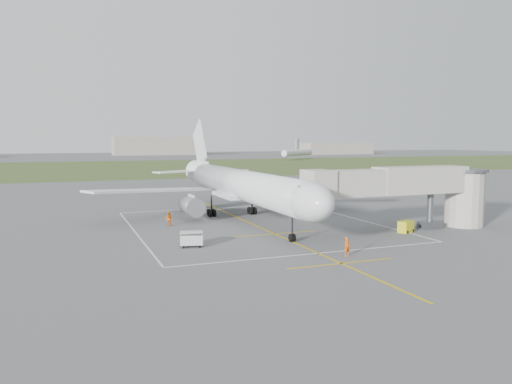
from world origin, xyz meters
name	(u,v)px	position (x,y,z in m)	size (l,w,h in m)	color
ground	(243,220)	(0.00, 0.00, 0.00)	(700.00, 700.00, 0.00)	#565659
grass_strip	(124,167)	(0.00, 130.00, 0.01)	(700.00, 120.00, 0.02)	#3E5324
apron_markings	(260,228)	(0.00, -5.82, 0.01)	(28.20, 60.00, 0.01)	#C49F0B
airliner	(241,185)	(0.00, 0.75, 4.39)	(38.93, 46.75, 13.52)	silver
jet_bridge	(415,188)	(15.72, -13.50, 4.74)	(23.40, 5.00, 7.20)	#A19A91
gpu_unit	(406,227)	(13.91, -14.46, 0.63)	(2.00, 1.70, 1.28)	#CDCD19
baggage_cart	(191,239)	(-10.03, -13.22, 0.76)	(2.36, 1.73, 1.48)	silver
ramp_worker_nose	(347,247)	(1.82, -21.91, 0.85)	(0.62, 0.41, 1.70)	#FF5A08
ramp_worker_wing	(169,219)	(-9.72, -0.69, 0.85)	(0.82, 0.64, 1.69)	orange
distant_hangars	(71,148)	(-16.15, 265.19, 5.17)	(345.00, 49.00, 12.00)	gray
distant_aircraft	(137,155)	(10.03, 168.06, 3.59)	(188.71, 41.65, 8.85)	silver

